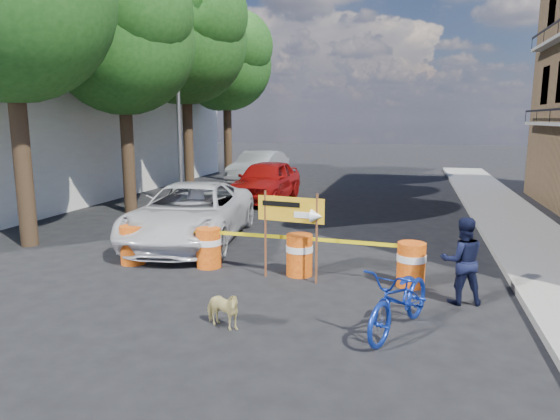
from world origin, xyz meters
The scene contains 18 objects.
ground centered at (0.00, 0.00, 0.00)m, with size 120.00×120.00×0.00m, color black.
sidewalk_east centered at (6.20, 6.00, 0.07)m, with size 2.40×40.00×0.15m, color gray.
white_building centered at (-13.00, 10.00, 3.00)m, with size 8.00×22.00×6.00m, color silver.
tree_mid_a centered at (-6.74, 7.00, 6.01)m, with size 5.25×5.00×8.68m.
tree_mid_b centered at (-6.73, 12.00, 6.71)m, with size 5.67×5.40×9.62m.
tree_far centered at (-6.74, 17.00, 6.22)m, with size 5.04×4.80×8.84m.
streetlamp centered at (-5.93, 9.50, 4.38)m, with size 1.25×0.18×8.00m.
barrel_far_left centered at (-3.21, 1.17, 0.47)m, with size 0.58×0.58×0.90m.
barrel_mid_left centered at (-1.40, 1.37, 0.47)m, with size 0.58×0.58×0.90m.
barrel_mid_right centered at (0.72, 1.31, 0.47)m, with size 0.58×0.58×0.90m.
barrel_far_right centered at (3.05, 1.17, 0.47)m, with size 0.58×0.58×0.90m.
detour_sign centered at (0.80, 0.91, 1.36)m, with size 1.44×0.37×1.86m.
pedestrian centered at (3.93, 0.46, 0.80)m, with size 0.78×0.61×1.60m, color black.
bicycle centered at (2.90, -1.16, 1.05)m, with size 0.73×1.10×2.10m, color #132FA0.
dog centered at (0.13, -1.72, 0.32)m, with size 0.34×0.76×0.64m, color #CFC077.
suv_white centered at (-2.80, 3.50, 0.79)m, with size 2.63×5.70×1.58m, color silver.
sedan_red centered at (-2.80, 10.75, 0.83)m, with size 1.96×4.88×1.66m, color #A80F0E.
sedan_silver centered at (-4.76, 16.13, 0.84)m, with size 1.77×5.09×1.68m, color #ACAEB3.
Camera 1 is at (2.96, -8.80, 3.32)m, focal length 32.00 mm.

